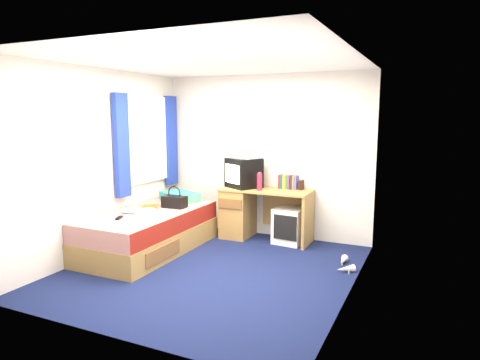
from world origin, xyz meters
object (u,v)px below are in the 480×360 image
at_px(towel, 149,214).
at_px(remote_control, 119,218).
at_px(bed, 149,231).
at_px(crt_tv, 244,173).
at_px(magazine, 150,207).
at_px(water_bottle, 130,211).
at_px(desk, 249,211).
at_px(colour_swatch_fan, 127,221).
at_px(vcr, 244,156).
at_px(aerosol_can, 259,183).
at_px(picture_frame, 301,185).
at_px(handbag, 174,201).
at_px(pink_water_bottle, 260,182).
at_px(storage_cube, 290,226).
at_px(pillow, 180,197).
at_px(white_heels, 344,265).

xyz_separation_m(towel, remote_control, (-0.30, -0.20, -0.04)).
xyz_separation_m(bed, crt_tv, (0.87, 1.15, 0.70)).
height_order(magazine, water_bottle, water_bottle).
height_order(desk, crt_tv, crt_tv).
relative_size(colour_swatch_fan, remote_control, 1.38).
bearing_deg(vcr, magazine, -115.22).
bearing_deg(towel, crt_tv, 64.91).
xyz_separation_m(aerosol_can, remote_control, (-1.22, -1.60, -0.29)).
height_order(bed, colour_swatch_fan, colour_swatch_fan).
distance_m(picture_frame, handbag, 1.81).
distance_m(magazine, colour_swatch_fan, 0.80).
relative_size(bed, water_bottle, 10.00).
bearing_deg(handbag, towel, -88.19).
bearing_deg(bed, vcr, 53.13).
bearing_deg(pink_water_bottle, colour_swatch_fan, -125.06).
distance_m(picture_frame, colour_swatch_fan, 2.46).
height_order(storage_cube, crt_tv, crt_tv).
height_order(storage_cube, vcr, vcr).
bearing_deg(pillow, vcr, 22.88).
relative_size(crt_tv, magazine, 2.06).
bearing_deg(vcr, bed, -104.64).
height_order(aerosol_can, colour_swatch_fan, aerosol_can).
distance_m(pink_water_bottle, towel, 1.64).
bearing_deg(desk, pillow, -159.18).
relative_size(magazine, colour_swatch_fan, 1.27).
height_order(pillow, handbag, handbag).
xyz_separation_m(bed, pillow, (-0.01, 0.79, 0.34)).
distance_m(crt_tv, vcr, 0.25).
height_order(desk, white_heels, desk).
bearing_deg(remote_control, bed, 57.63).
bearing_deg(vcr, colour_swatch_fan, -92.67).
height_order(crt_tv, colour_swatch_fan, crt_tv).
xyz_separation_m(handbag, colour_swatch_fan, (-0.09, -0.89, -0.08)).
bearing_deg(desk, vcr, 177.46).
bearing_deg(vcr, white_heels, -1.25).
relative_size(storage_cube, white_heels, 1.03).
bearing_deg(towel, aerosol_can, 56.67).
bearing_deg(water_bottle, pillow, 82.07).
distance_m(handbag, white_heels, 2.41).
xyz_separation_m(crt_tv, pink_water_bottle, (0.31, -0.13, -0.10)).
height_order(bed, towel, towel).
height_order(water_bottle, white_heels, water_bottle).
bearing_deg(crt_tv, pillow, -127.57).
distance_m(bed, pink_water_bottle, 1.67).
distance_m(vcr, towel, 1.70).
height_order(crt_tv, white_heels, crt_tv).
xyz_separation_m(handbag, remote_control, (-0.27, -0.83, -0.08)).
height_order(pink_water_bottle, magazine, pink_water_bottle).
bearing_deg(colour_swatch_fan, vcr, 65.10).
relative_size(bed, crt_tv, 3.48).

